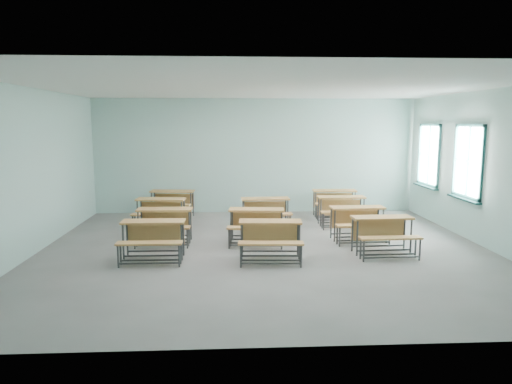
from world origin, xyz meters
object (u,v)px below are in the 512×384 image
desk_unit_r3c2 (335,199)px  desk_unit_r0c1 (270,234)px  desk_unit_r1c0 (164,220)px  desk_unit_r1c2 (358,218)px  desk_unit_r1c1 (256,221)px  desk_unit_r0c2 (384,230)px  desk_unit_r2c2 (342,206)px  desk_unit_r2c0 (160,209)px  desk_unit_r3c0 (172,200)px  desk_unit_r2c1 (266,208)px  desk_unit_r0c0 (153,234)px

desk_unit_r3c2 → desk_unit_r0c1: bearing=-116.4°
desk_unit_r1c0 → desk_unit_r1c2: (4.16, -0.01, 0.00)m
desk_unit_r1c1 → desk_unit_r0c2: bearing=-15.8°
desk_unit_r1c0 → desk_unit_r2c2: 4.37m
desk_unit_r2c0 → desk_unit_r2c2: 4.43m
desk_unit_r1c0 → desk_unit_r2c0: (-0.29, 1.33, 0.00)m
desk_unit_r0c2 → desk_unit_r3c0: same height
desk_unit_r2c1 → desk_unit_r3c0: bearing=148.3°
desk_unit_r3c2 → desk_unit_r2c0: bearing=-163.5°
desk_unit_r1c0 → desk_unit_r1c1: size_ratio=0.95×
desk_unit_r1c1 → desk_unit_r2c0: bearing=152.4°
desk_unit_r2c1 → desk_unit_r3c0: same height
desk_unit_r1c0 → desk_unit_r1c2: size_ratio=0.99×
desk_unit_r3c0 → desk_unit_r0c2: bearing=-32.5°
desk_unit_r0c0 → desk_unit_r2c2: 4.93m
desk_unit_r1c0 → desk_unit_r2c2: bearing=19.9°
desk_unit_r2c0 → desk_unit_r2c1: (2.54, -0.07, 0.00)m
desk_unit_r0c0 → desk_unit_r2c0: bearing=96.1°
desk_unit_r1c1 → desk_unit_r3c2: (2.27, 2.63, 0.00)m
desk_unit_r0c0 → desk_unit_r3c2: same height
desk_unit_r1c0 → desk_unit_r2c1: size_ratio=0.99×
desk_unit_r3c2 → desk_unit_r0c2: bearing=-85.8°
desk_unit_r0c1 → desk_unit_r2c1: same height
desk_unit_r1c2 → desk_unit_r2c2: size_ratio=1.02×
desk_unit_r0c2 → desk_unit_r2c0: same height
desk_unit_r2c1 → desk_unit_r1c1: bearing=-104.5°
desk_unit_r0c2 → desk_unit_r2c2: bearing=92.6°
desk_unit_r0c0 → desk_unit_r1c0: 1.21m
desk_unit_r1c0 → desk_unit_r3c2: bearing=31.8°
desk_unit_r0c0 → desk_unit_r0c1: size_ratio=0.97×
desk_unit_r0c2 → desk_unit_r0c1: bearing=-175.5°
desk_unit_r1c2 → desk_unit_r3c2: 2.51m
desk_unit_r2c1 → desk_unit_r1c2: bearing=-35.8°
desk_unit_r1c1 → desk_unit_r3c0: bearing=133.2°
desk_unit_r2c1 → desk_unit_r2c2: bearing=2.3°
desk_unit_r2c1 → desk_unit_r2c0: bearing=176.1°
desk_unit_r0c2 → desk_unit_r2c1: bearing=129.9°
desk_unit_r0c2 → desk_unit_r1c0: (-4.35, 1.08, 0.00)m
desk_unit_r0c0 → desk_unit_r1c1: (1.98, 1.08, 0.00)m
desk_unit_r1c0 → desk_unit_r0c2: bearing=-12.8°
desk_unit_r1c1 → desk_unit_r3c2: 3.48m
desk_unit_r0c2 → desk_unit_r1c0: 4.48m
desk_unit_r1c2 → desk_unit_r2c2: 1.42m
desk_unit_r1c0 → desk_unit_r3c0: size_ratio=0.95×
desk_unit_r1c2 → desk_unit_r3c0: (-4.34, 2.64, 0.00)m
desk_unit_r2c0 → desk_unit_r1c2: bearing=-11.7°
desk_unit_r0c1 → desk_unit_r1c2: same height
desk_unit_r2c2 → desk_unit_r3c2: size_ratio=0.99×
desk_unit_r0c2 → desk_unit_r3c0: (-4.54, 3.70, 0.00)m
desk_unit_r0c2 → desk_unit_r1c0: size_ratio=1.01×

